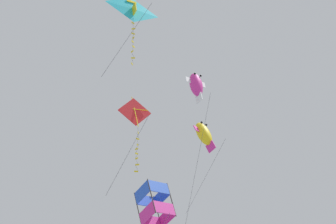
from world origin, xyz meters
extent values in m
cube|color=red|center=(-2.80, -0.68, 39.14)|extent=(0.42, 1.58, 1.57)
cylinder|color=yellow|center=(-2.83, -0.69, 39.15)|extent=(0.64, 0.35, 1.75)
cylinder|color=yellow|center=(-2.78, -0.67, 39.28)|extent=(0.18, 1.30, 0.04)
cylinder|color=#47474C|center=(-3.08, -0.84, 38.14)|extent=(0.04, 0.05, 0.26)
cube|color=yellow|center=(-3.06, -0.85, 38.01)|extent=(0.17, 0.06, 0.06)
cylinder|color=#47474C|center=(-3.00, -0.85, 37.88)|extent=(0.02, 0.13, 0.26)
cube|color=yellow|center=(-2.94, -0.84, 37.75)|extent=(0.11, 0.16, 0.06)
cylinder|color=#47474C|center=(-2.91, -0.85, 37.62)|extent=(0.02, 0.08, 0.26)
cube|color=yellow|center=(-2.88, -0.85, 37.49)|extent=(0.17, 0.08, 0.06)
cylinder|color=#47474C|center=(-2.96, -0.82, 37.36)|extent=(0.06, 0.18, 0.27)
cube|color=yellow|center=(-3.05, -0.80, 37.23)|extent=(0.14, 0.12, 0.06)
cylinder|color=#47474C|center=(-3.12, -0.80, 37.10)|extent=(0.02, 0.14, 0.27)
cube|color=yellow|center=(-3.18, -0.80, 36.96)|extent=(0.13, 0.14, 0.06)
cylinder|color=#47474C|center=(-3.24, -0.80, 36.83)|extent=(0.02, 0.12, 0.26)
cube|color=yellow|center=(-3.30, -0.80, 36.70)|extent=(0.15, 0.11, 0.06)
cylinder|color=#47474C|center=(-3.26, -0.82, 36.57)|extent=(0.05, 0.09, 0.26)
cube|color=yellow|center=(-3.22, -0.84, 36.44)|extent=(0.07, 0.17, 0.06)
cylinder|color=#47474C|center=(-3.15, -0.82, 36.31)|extent=(0.04, 0.15, 0.27)
cube|color=yellow|center=(-3.08, -0.80, 36.18)|extent=(0.04, 0.17, 0.06)
cylinder|color=#47474C|center=(-3.93, -0.36, 36.61)|extent=(0.94, 1.68, 3.33)
pyramid|color=#1EB2C6|center=(-4.68, -0.34, 43.52)|extent=(1.08, 1.95, 1.21)
cube|color=yellow|center=(-4.82, -0.40, 43.41)|extent=(0.58, 0.26, 0.67)
cube|color=yellow|center=(-4.56, -0.29, 44.04)|extent=(0.24, 0.48, 0.13)
cylinder|color=#47474C|center=(-4.83, -0.39, 42.79)|extent=(0.04, 0.02, 0.26)
cube|color=yellow|center=(-4.84, -0.37, 42.66)|extent=(0.14, 0.13, 0.06)
cylinder|color=#47474C|center=(-4.79, -0.39, 42.54)|extent=(0.05, 0.10, 0.26)
cube|color=yellow|center=(-4.75, -0.41, 42.41)|extent=(0.07, 0.17, 0.06)
cylinder|color=#47474C|center=(-4.75, -0.41, 42.28)|extent=(0.02, 0.01, 0.26)
cube|color=yellow|center=(-4.75, -0.41, 42.15)|extent=(0.10, 0.16, 0.06)
cylinder|color=#47474C|center=(-4.78, -0.41, 42.02)|extent=(0.02, 0.07, 0.26)
cube|color=yellow|center=(-4.80, -0.42, 41.89)|extent=(0.16, 0.09, 0.06)
cylinder|color=#47474C|center=(-4.86, -0.40, 41.76)|extent=(0.04, 0.11, 0.26)
cube|color=yellow|center=(-4.91, -0.39, 41.64)|extent=(0.16, 0.10, 0.06)
cylinder|color=#47474C|center=(-4.90, -0.41, 41.51)|extent=(0.05, 0.02, 0.26)
cube|color=yellow|center=(-4.90, -0.43, 41.38)|extent=(0.15, 0.11, 0.06)
cylinder|color=#47474C|center=(-4.91, -0.41, 41.25)|extent=(0.06, 0.02, 0.26)
cube|color=yellow|center=(-4.91, -0.39, 41.12)|extent=(0.16, 0.10, 0.06)
cylinder|color=#47474C|center=(-4.85, -0.41, 40.99)|extent=(0.06, 0.14, 0.26)
cube|color=yellow|center=(-4.79, -0.44, 40.86)|extent=(0.03, 0.17, 0.06)
cylinder|color=#47474C|center=(-4.75, -0.42, 40.74)|extent=(0.04, 0.09, 0.26)
cube|color=yellow|center=(-4.71, -0.40, 40.61)|extent=(0.17, 0.08, 0.06)
cylinder|color=#47474C|center=(-5.83, -0.12, 41.18)|extent=(0.58, 2.02, 3.49)
ellipsoid|color=yellow|center=(5.40, -5.55, 41.47)|extent=(1.77, 1.73, 2.03)
cube|color=#DB2D93|center=(5.81, -5.83, 41.67)|extent=(0.63, 0.65, 0.39)
cube|color=#DB2D93|center=(5.15, -5.12, 41.67)|extent=(0.63, 0.65, 0.39)
cube|color=#DB2D93|center=(5.03, -5.90, 40.48)|extent=(0.62, 0.58, 0.79)
sphere|color=black|center=(5.54, -5.76, 42.17)|extent=(0.24, 0.24, 0.20)
sphere|color=black|center=(5.20, -5.39, 42.17)|extent=(0.24, 0.24, 0.20)
cylinder|color=#47474C|center=(3.85, -5.29, 38.20)|extent=(1.33, 2.26, 4.28)
cube|color=blue|center=(2.28, -2.37, 37.00)|extent=(0.94, 1.30, 0.67)
cube|color=blue|center=(3.33, -1.74, 36.50)|extent=(0.94, 1.30, 0.67)
cube|color=blue|center=(3.14, -2.62, 36.75)|extent=(1.31, 0.80, 1.16)
cube|color=blue|center=(2.47, -1.48, 36.75)|extent=(1.31, 0.80, 1.16)
cube|color=#DB2D93|center=(1.84, -2.62, 35.77)|extent=(0.94, 1.30, 0.67)
cube|color=#DB2D93|center=(2.90, -2.00, 35.27)|extent=(0.94, 1.30, 0.67)
cube|color=#DB2D93|center=(2.71, -2.88, 35.52)|extent=(1.31, 0.80, 1.16)
cube|color=#DB2D93|center=(2.04, -1.74, 35.52)|extent=(1.31, 0.80, 1.16)
cylinder|color=#332D28|center=(2.40, -3.06, 36.38)|extent=(0.76, 0.48, 2.00)
cylinder|color=#332D28|center=(1.72, -1.92, 36.38)|extent=(0.76, 0.48, 2.00)
cylinder|color=#332D28|center=(3.46, -2.44, 35.88)|extent=(0.76, 0.48, 2.00)
cylinder|color=#332D28|center=(2.78, -1.30, 35.88)|extent=(0.76, 0.48, 2.00)
ellipsoid|color=#DB2D93|center=(1.84, -4.47, 43.12)|extent=(1.31, 1.21, 1.76)
cube|color=white|center=(2.08, -4.82, 43.31)|extent=(0.40, 0.58, 0.37)
cube|color=white|center=(1.68, -4.08, 43.31)|extent=(0.40, 0.58, 0.37)
cube|color=white|center=(1.63, -4.58, 42.18)|extent=(0.57, 0.35, 0.62)
sphere|color=black|center=(1.79, -4.75, 43.71)|extent=(0.20, 0.19, 0.15)
sphere|color=black|center=(1.57, -4.36, 43.71)|extent=(0.20, 0.19, 0.15)
cylinder|color=#47474C|center=(0.86, -4.30, 38.27)|extent=(0.60, 1.51, 7.53)
camera|label=1|loc=(-24.63, 0.44, 29.48)|focal=54.93mm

